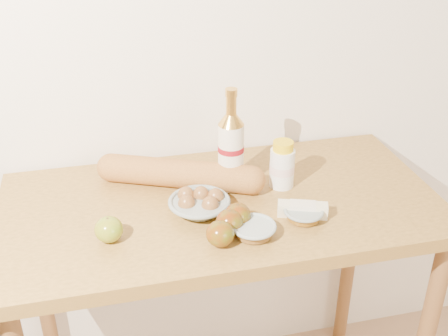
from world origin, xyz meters
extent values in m
cube|color=white|center=(0.00, 1.51, 1.30)|extent=(3.50, 0.02, 2.60)
cube|color=#B08238|center=(0.00, 1.18, 0.88)|extent=(1.20, 0.60, 0.04)
cylinder|color=brown|center=(-0.55, 1.43, 0.43)|extent=(0.05, 0.05, 0.86)
cylinder|color=brown|center=(0.55, 1.43, 0.43)|extent=(0.05, 0.05, 0.86)
cylinder|color=#EEE1CA|center=(0.04, 1.25, 1.00)|extent=(0.08, 0.08, 0.19)
cylinder|color=maroon|center=(0.04, 1.25, 1.02)|extent=(0.08, 0.08, 0.02)
cone|color=gold|center=(0.04, 1.25, 1.11)|extent=(0.08, 0.08, 0.03)
cylinder|color=gold|center=(0.04, 1.25, 1.15)|extent=(0.03, 0.03, 0.05)
cylinder|color=gold|center=(0.04, 1.25, 1.19)|extent=(0.04, 0.04, 0.02)
cylinder|color=white|center=(0.19, 1.22, 0.96)|extent=(0.08, 0.08, 0.11)
cylinder|color=beige|center=(0.19, 1.22, 0.96)|extent=(0.08, 0.08, 0.02)
cylinder|color=yellow|center=(0.19, 1.22, 1.03)|extent=(0.07, 0.07, 0.03)
torus|color=gray|center=(-0.07, 1.14, 0.93)|extent=(0.21, 0.21, 0.01)
ellipsoid|color=brown|center=(-0.10, 1.14, 0.93)|extent=(0.06, 0.06, 0.06)
ellipsoid|color=brown|center=(-0.05, 1.12, 0.93)|extent=(0.06, 0.06, 0.06)
ellipsoid|color=brown|center=(-0.06, 1.17, 0.93)|extent=(0.06, 0.06, 0.06)
ellipsoid|color=brown|center=(-0.10, 1.18, 0.93)|extent=(0.06, 0.06, 0.06)
ellipsoid|color=brown|center=(-0.02, 1.15, 0.93)|extent=(0.06, 0.06, 0.06)
cylinder|color=#C2803B|center=(-0.10, 1.29, 0.94)|extent=(0.41, 0.24, 0.08)
sphere|color=#C2803B|center=(-0.28, 1.37, 0.94)|extent=(0.11, 0.11, 0.08)
sphere|color=#C2803B|center=(0.09, 1.20, 0.94)|extent=(0.11, 0.11, 0.08)
ellipsoid|color=olive|center=(-0.31, 1.07, 0.93)|extent=(0.09, 0.09, 0.06)
cylinder|color=#4E301A|center=(-0.31, 1.07, 0.96)|extent=(0.01, 0.01, 0.01)
ellipsoid|color=maroon|center=(-0.05, 0.99, 0.93)|extent=(0.09, 0.09, 0.06)
cylinder|color=#4A3618|center=(-0.05, 0.99, 0.96)|extent=(0.01, 0.01, 0.01)
ellipsoid|color=maroon|center=(-0.01, 1.03, 0.93)|extent=(0.09, 0.09, 0.06)
cylinder|color=#472F17|center=(-0.01, 1.03, 0.96)|extent=(0.01, 0.01, 0.01)
torus|color=#95A39E|center=(0.04, 1.01, 0.93)|extent=(0.13, 0.13, 0.01)
cylinder|color=brown|center=(0.04, 1.01, 0.92)|extent=(0.11, 0.11, 0.02)
torus|color=gray|center=(0.19, 1.04, 0.93)|extent=(0.13, 0.13, 0.01)
cylinder|color=brown|center=(0.19, 1.04, 0.91)|extent=(0.11, 0.11, 0.02)
cube|color=beige|center=(0.19, 1.06, 0.92)|extent=(0.13, 0.08, 0.04)
cube|color=beige|center=(0.19, 1.06, 0.92)|extent=(0.08, 0.06, 0.04)
ellipsoid|color=maroon|center=(0.01, 1.06, 0.93)|extent=(0.09, 0.09, 0.06)
cylinder|color=#472F17|center=(0.01, 1.06, 0.96)|extent=(0.01, 0.01, 0.01)
camera|label=1|loc=(-0.30, -0.09, 1.72)|focal=45.00mm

